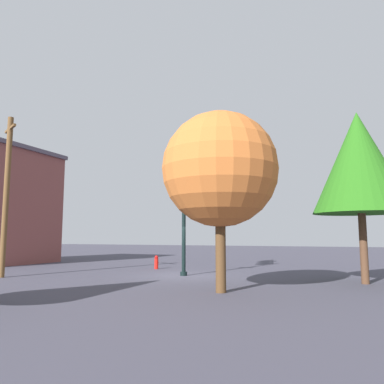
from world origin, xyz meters
TOP-DOWN VIEW (x-y plane):
  - ground_plane at (0.00, 0.00)m, footprint 120.00×120.00m
  - signal_pole_assembly at (2.12, 0.37)m, footprint 5.37×1.58m
  - utility_pole at (-4.24, 7.93)m, footprint 0.95×1.65m
  - fire_hydrant at (2.90, 3.14)m, footprint 0.33×0.24m
  - tree_mid at (-4.74, -3.58)m, footprint 4.33×4.33m
  - tree_far at (-0.05, -8.48)m, footprint 4.09×4.09m

SIDE VIEW (x-z plane):
  - ground_plane at x=0.00m, z-range 0.00..0.00m
  - fire_hydrant at x=2.90m, z-range 0.00..0.83m
  - utility_pole at x=-4.24m, z-range 0.14..8.26m
  - tree_mid at x=-4.74m, z-range 1.16..7.83m
  - signal_pole_assembly at x=2.12m, z-range 1.54..8.36m
  - tree_far at x=-0.05m, z-range 1.48..9.03m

